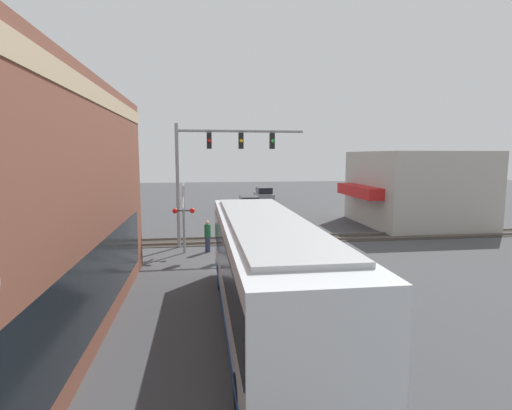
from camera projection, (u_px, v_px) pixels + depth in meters
ground_plane at (301, 266)px, 19.01m from camera, size 120.00×120.00×0.00m
shop_building at (415, 188)px, 30.12m from camera, size 8.76×8.98×5.51m
city_bus at (266, 269)px, 11.87m from camera, size 11.92×2.59×3.41m
traffic_signal_gantry at (216, 156)px, 22.48m from camera, size 0.42×7.27×6.99m
crossing_signal at (184, 211)px, 21.24m from camera, size 1.41×1.18×3.81m
rail_track_near at (277, 239)px, 24.90m from camera, size 2.60×60.00×0.15m
parked_car_silver at (262, 217)px, 29.68m from camera, size 4.53×1.82×1.47m
parked_car_blue at (249, 204)px, 37.78m from camera, size 4.69×1.82×1.40m
parked_car_grey at (264, 194)px, 46.55m from camera, size 4.59×1.82×1.53m
pedestrian_at_crossing at (208, 236)px, 21.62m from camera, size 0.34×0.34×1.72m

